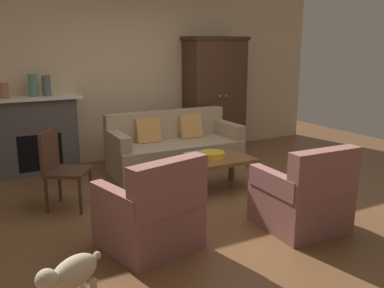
{
  "coord_description": "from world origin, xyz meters",
  "views": [
    {
      "loc": [
        -2.39,
        -3.87,
        1.81
      ],
      "look_at": [
        0.16,
        0.78,
        0.55
      ],
      "focal_mm": 38.62,
      "sensor_mm": 36.0,
      "label": 1
    }
  ],
  "objects": [
    {
      "name": "back_wall",
      "position": [
        0.0,
        2.55,
        1.4
      ],
      "size": [
        7.2,
        0.1,
        2.8
      ],
      "primitive_type": "cube",
      "color": "beige",
      "rests_on": "ground"
    },
    {
      "name": "book_stack",
      "position": [
        -0.01,
        0.42,
        0.48
      ],
      "size": [
        0.26,
        0.19,
        0.11
      ],
      "color": "#B73833",
      "rests_on": "coffee_table"
    },
    {
      "name": "fruit_bowl",
      "position": [
        0.28,
        0.47,
        0.46
      ],
      "size": [
        0.33,
        0.33,
        0.08
      ],
      "primitive_type": "cylinder",
      "color": "gold",
      "rests_on": "coffee_table"
    },
    {
      "name": "mantel_vase_slate",
      "position": [
        -1.37,
        2.28,
        1.26
      ],
      "size": [
        0.12,
        0.12,
        0.29
      ],
      "primitive_type": "cylinder",
      "color": "#565B66",
      "rests_on": "fireplace"
    },
    {
      "name": "dog",
      "position": [
        -1.88,
        -1.17,
        0.25
      ],
      "size": [
        0.51,
        0.38,
        0.39
      ],
      "color": "beige",
      "rests_on": "ground"
    },
    {
      "name": "fireplace",
      "position": [
        -1.55,
        2.3,
        0.57
      ],
      "size": [
        1.26,
        0.48,
        1.12
      ],
      "color": "#4C4947",
      "rests_on": "ground"
    },
    {
      "name": "coffee_table",
      "position": [
        0.23,
        0.43,
        0.37
      ],
      "size": [
        1.1,
        0.6,
        0.42
      ],
      "color": "brown",
      "rests_on": "ground"
    },
    {
      "name": "mantel_vase_jade",
      "position": [
        -1.55,
        2.28,
        1.28
      ],
      "size": [
        0.12,
        0.12,
        0.31
      ],
      "primitive_type": "cylinder",
      "color": "slate",
      "rests_on": "fireplace"
    },
    {
      "name": "side_chair_wooden",
      "position": [
        -1.55,
        0.76,
        0.51
      ],
      "size": [
        0.61,
        0.61,
        0.9
      ],
      "color": "#472D1E",
      "rests_on": "ground"
    },
    {
      "name": "mantel_vase_terracotta",
      "position": [
        -1.93,
        2.28,
        1.22
      ],
      "size": [
        0.13,
        0.13,
        0.21
      ],
      "primitive_type": "cylinder",
      "color": "#A86042",
      "rests_on": "fireplace"
    },
    {
      "name": "armchair_near_right",
      "position": [
        0.48,
        -0.98,
        0.32
      ],
      "size": [
        0.8,
        0.8,
        0.88
      ],
      "color": "#935B56",
      "rests_on": "ground"
    },
    {
      "name": "armoire",
      "position": [
        1.4,
        2.22,
        0.99
      ],
      "size": [
        1.06,
        0.57,
        1.97
      ],
      "color": "#472D1E",
      "rests_on": "ground"
    },
    {
      "name": "armchair_near_left",
      "position": [
        -1.03,
        -0.62,
        0.32
      ],
      "size": [
        0.92,
        0.93,
        0.88
      ],
      "color": "#935B56",
      "rests_on": "ground"
    },
    {
      "name": "ground_plane",
      "position": [
        0.0,
        0.0,
        0.0
      ],
      "size": [
        9.6,
        9.6,
        0.0
      ],
      "primitive_type": "plane",
      "color": "brown"
    },
    {
      "name": "couch",
      "position": [
        0.24,
        1.46,
        0.32
      ],
      "size": [
        1.94,
        0.9,
        0.86
      ],
      "color": "tan",
      "rests_on": "ground"
    }
  ]
}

